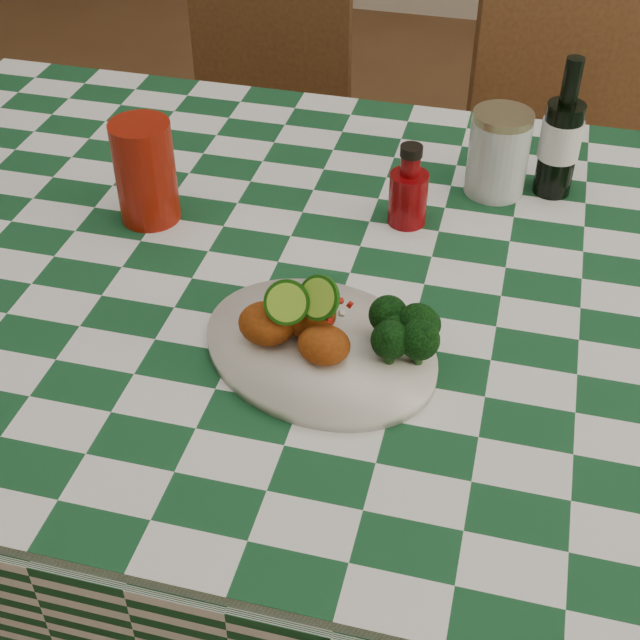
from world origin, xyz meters
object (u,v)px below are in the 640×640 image
(mason_jar, at_px, (498,153))
(beer_bottle, at_px, (563,128))
(plate, at_px, (320,349))
(wooden_chair_left, at_px, (253,186))
(dining_table, at_px, (345,464))
(fried_chicken_pile, at_px, (308,315))
(red_tumbler, at_px, (145,172))
(ketchup_bottle, at_px, (409,185))
(wooden_chair_right, at_px, (566,220))

(mason_jar, relative_size, beer_bottle, 0.61)
(plate, relative_size, wooden_chair_left, 0.37)
(mason_jar, relative_size, wooden_chair_left, 0.16)
(plate, distance_m, wooden_chair_left, 1.09)
(dining_table, bearing_deg, plate, -89.51)
(beer_bottle, distance_m, wooden_chair_left, 0.94)
(fried_chicken_pile, bearing_deg, red_tumbler, 142.36)
(wooden_chair_left, bearing_deg, fried_chicken_pile, -67.17)
(dining_table, bearing_deg, mason_jar, 57.42)
(dining_table, distance_m, ketchup_bottle, 0.48)
(beer_bottle, relative_size, wooden_chair_right, 0.25)
(dining_table, bearing_deg, wooden_chair_right, 67.40)
(red_tumbler, bearing_deg, ketchup_bottle, 12.46)
(fried_chicken_pile, height_order, wooden_chair_right, fried_chicken_pile)
(fried_chicken_pile, relative_size, ketchup_bottle, 1.06)
(plate, distance_m, wooden_chair_right, 1.05)
(plate, xyz_separation_m, fried_chicken_pile, (-0.01, 0.00, 0.05))
(plate, bearing_deg, mason_jar, 69.05)
(red_tumbler, distance_m, wooden_chair_left, 0.84)
(dining_table, xyz_separation_m, fried_chicken_pile, (-0.01, -0.17, 0.45))
(fried_chicken_pile, distance_m, wooden_chair_right, 1.07)
(mason_jar, distance_m, wooden_chair_right, 0.67)
(dining_table, xyz_separation_m, wooden_chair_left, (-0.40, 0.76, 0.02))
(dining_table, relative_size, mason_jar, 12.65)
(dining_table, relative_size, red_tumbler, 10.88)
(fried_chicken_pile, relative_size, wooden_chair_right, 0.15)
(fried_chicken_pile, relative_size, wooden_chair_left, 0.16)
(dining_table, relative_size, fried_chicken_pile, 12.60)
(mason_jar, xyz_separation_m, beer_bottle, (0.09, 0.02, 0.04))
(beer_bottle, height_order, wooden_chair_right, beer_bottle)
(mason_jar, xyz_separation_m, wooden_chair_left, (-0.57, 0.50, -0.44))
(plate, height_order, mason_jar, mason_jar)
(fried_chicken_pile, distance_m, wooden_chair_left, 1.10)
(beer_bottle, bearing_deg, dining_table, -131.95)
(red_tumbler, distance_m, beer_bottle, 0.61)
(wooden_chair_left, height_order, wooden_chair_right, wooden_chair_right)
(ketchup_bottle, xyz_separation_m, wooden_chair_left, (-0.45, 0.62, -0.44))
(dining_table, height_order, wooden_chair_right, wooden_chair_right)
(fried_chicken_pile, height_order, beer_bottle, beer_bottle)
(fried_chicken_pile, height_order, wooden_chair_left, fried_chicken_pile)
(mason_jar, height_order, wooden_chair_right, mason_jar)
(fried_chicken_pile, bearing_deg, plate, 0.00)
(mason_jar, bearing_deg, beer_bottle, 13.51)
(plate, bearing_deg, fried_chicken_pile, 180.00)
(fried_chicken_pile, xyz_separation_m, ketchup_bottle, (0.07, 0.32, 0.00))
(dining_table, bearing_deg, wooden_chair_left, 117.62)
(ketchup_bottle, bearing_deg, dining_table, -110.04)
(wooden_chair_left, bearing_deg, red_tumbler, -82.83)
(wooden_chair_right, bearing_deg, mason_jar, -125.22)
(red_tumbler, distance_m, mason_jar, 0.52)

